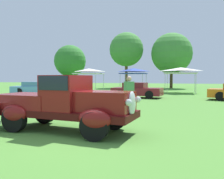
# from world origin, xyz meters

# --- Properties ---
(ground_plane) EXTENTS (120.00, 120.00, 0.00)m
(ground_plane) POSITION_xyz_m (0.00, 0.00, 0.00)
(ground_plane) COLOR #4C8433
(feature_pickup_truck) EXTENTS (4.64, 2.07, 1.70)m
(feature_pickup_truck) POSITION_xyz_m (-0.46, 0.33, 0.87)
(feature_pickup_truck) COLOR #400B0B
(feature_pickup_truck) RESTS_ON ground_plane
(show_car_skyblue) EXTENTS (4.75, 2.96, 1.22)m
(show_car_skyblue) POSITION_xyz_m (-10.80, 13.26, 0.60)
(show_car_skyblue) COLOR #669EDB
(show_car_skyblue) RESTS_ON ground_plane
(show_car_burgundy) EXTENTS (4.14, 2.04, 1.22)m
(show_car_burgundy) POSITION_xyz_m (-0.74, 12.66, 0.60)
(show_car_burgundy) COLOR maroon
(show_car_burgundy) RESTS_ON ground_plane
(spectator_by_row) EXTENTS (0.44, 0.46, 1.69)m
(spectator_by_row) POSITION_xyz_m (0.75, 3.76, 0.91)
(spectator_by_row) COLOR #7F7056
(spectator_by_row) RESTS_ON ground_plane
(canopy_tent_left_field) EXTENTS (3.01, 3.01, 2.71)m
(canopy_tent_left_field) POSITION_xyz_m (-7.90, 19.61, 2.42)
(canopy_tent_left_field) COLOR #B7B7BC
(canopy_tent_left_field) RESTS_ON ground_plane
(canopy_tent_center_field) EXTENTS (2.80, 2.80, 2.71)m
(canopy_tent_center_field) POSITION_xyz_m (-2.67, 20.36, 2.42)
(canopy_tent_center_field) COLOR #B7B7BC
(canopy_tent_center_field) RESTS_ON ground_plane
(canopy_tent_right_field) EXTENTS (3.32, 3.32, 2.71)m
(canopy_tent_right_field) POSITION_xyz_m (2.55, 19.83, 2.42)
(canopy_tent_right_field) COLOR #B7B7BC
(canopy_tent_right_field) RESTS_ON ground_plane
(treeline_far_left) EXTENTS (5.48, 5.48, 7.26)m
(treeline_far_left) POSITION_xyz_m (-16.17, 30.62, 4.51)
(treeline_far_left) COLOR #47331E
(treeline_far_left) RESTS_ON ground_plane
(treeline_mid_left) EXTENTS (5.29, 5.29, 8.67)m
(treeline_mid_left) POSITION_xyz_m (-5.85, 29.68, 6.00)
(treeline_mid_left) COLOR brown
(treeline_mid_left) RESTS_ON ground_plane
(treeline_center) EXTENTS (6.14, 6.14, 8.35)m
(treeline_center) POSITION_xyz_m (0.98, 30.51, 5.27)
(treeline_center) COLOR #47331E
(treeline_center) RESTS_ON ground_plane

